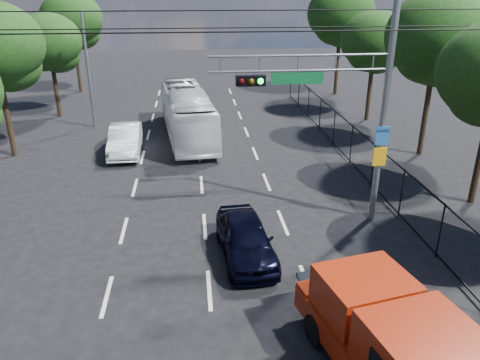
{
  "coord_description": "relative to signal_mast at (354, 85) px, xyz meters",
  "views": [
    {
      "loc": [
        -0.29,
        -7.65,
        8.43
      ],
      "look_at": [
        1.11,
        5.72,
        2.8
      ],
      "focal_mm": 35.0,
      "sensor_mm": 36.0,
      "label": 1
    }
  ],
  "objects": [
    {
      "name": "lane_markings",
      "position": [
        -5.28,
        6.01,
        -5.24
      ],
      "size": [
        6.12,
        38.0,
        0.01
      ],
      "color": "beige",
      "rests_on": "ground"
    },
    {
      "name": "signal_mast",
      "position": [
        0.0,
        0.0,
        0.0
      ],
      "size": [
        6.43,
        0.39,
        9.5
      ],
      "color": "slate",
      "rests_on": "ground"
    },
    {
      "name": "streetlight_left",
      "position": [
        -11.62,
        14.01,
        -1.3
      ],
      "size": [
        2.09,
        0.22,
        7.08
      ],
      "color": "slate",
      "rests_on": "ground"
    },
    {
      "name": "utility_wires",
      "position": [
        -5.28,
        0.84,
        1.99
      ],
      "size": [
        22.0,
        5.04,
        0.74
      ],
      "color": "black",
      "rests_on": "ground"
    },
    {
      "name": "fence_right",
      "position": [
        2.32,
        4.18,
        -4.21
      ],
      "size": [
        0.06,
        34.03,
        2.0
      ],
      "color": "black",
      "rests_on": "ground"
    },
    {
      "name": "tree_right_c",
      "position": [
        6.53,
        7.03,
        0.49
      ],
      "size": [
        5.1,
        5.1,
        8.29
      ],
      "color": "black",
      "rests_on": "ground"
    },
    {
      "name": "tree_right_d",
      "position": [
        6.13,
        14.03,
        -0.39
      ],
      "size": [
        4.32,
        4.32,
        7.02
      ],
      "color": "black",
      "rests_on": "ground"
    },
    {
      "name": "tree_right_e",
      "position": [
        6.33,
        22.03,
        0.69
      ],
      "size": [
        5.28,
        5.28,
        8.58
      ],
      "color": "black",
      "rests_on": "ground"
    },
    {
      "name": "tree_left_d",
      "position": [
        -14.67,
        17.03,
        -0.52
      ],
      "size": [
        4.2,
        4.2,
        6.83
      ],
      "color": "black",
      "rests_on": "ground"
    },
    {
      "name": "tree_left_e",
      "position": [
        -14.87,
        25.03,
        0.29
      ],
      "size": [
        4.92,
        4.92,
        7.99
      ],
      "color": "black",
      "rests_on": "ground"
    },
    {
      "name": "red_pickup",
      "position": [
        -1.34,
        -8.11,
        -4.06
      ],
      "size": [
        3.32,
        6.27,
        2.23
      ],
      "color": "black",
      "rests_on": "ground"
    },
    {
      "name": "navy_hatchback",
      "position": [
        -3.99,
        -2.24,
        -4.55
      ],
      "size": [
        1.97,
        4.19,
        1.39
      ],
      "primitive_type": "imported",
      "rotation": [
        0.0,
        0.0,
        0.08
      ],
      "color": "black",
      "rests_on": "ground"
    },
    {
      "name": "white_bus",
      "position": [
        -5.88,
        11.48,
        -3.85
      ],
      "size": [
        3.43,
        10.22,
        2.79
      ],
      "primitive_type": "imported",
      "rotation": [
        0.0,
        0.0,
        0.11
      ],
      "color": "silver",
      "rests_on": "ground"
    },
    {
      "name": "white_van",
      "position": [
        -9.22,
        8.82,
        -4.5
      ],
      "size": [
        1.76,
        4.59,
        1.49
      ],
      "primitive_type": "imported",
      "rotation": [
        0.0,
        0.0,
        0.04
      ],
      "color": "silver",
      "rests_on": "ground"
    }
  ]
}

